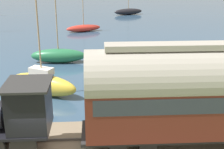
% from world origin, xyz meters
% --- Properties ---
extents(harbor_water, '(80.00, 80.00, 0.01)m').
position_xyz_m(harbor_water, '(43.37, 0.00, 0.00)').
color(harbor_water, '#2D4760').
rests_on(harbor_water, ground).
extents(steam_locomotive, '(2.12, 5.30, 3.57)m').
position_xyz_m(steam_locomotive, '(0.42, 1.78, 2.28)').
color(steam_locomotive, black).
rests_on(steam_locomotive, rail_embankment).
extents(passenger_coach, '(2.47, 10.26, 4.67)m').
position_xyz_m(passenger_coach, '(0.42, -6.66, 3.09)').
color(passenger_coach, black).
rests_on(passenger_coach, rail_embankment).
extents(sailboat_black, '(2.80, 5.35, 7.23)m').
position_xyz_m(sailboat_black, '(43.53, -8.27, 0.58)').
color(sailboat_black, black).
rests_on(sailboat_black, harbor_water).
extents(sailboat_yellow, '(3.46, 5.14, 9.13)m').
position_xyz_m(sailboat_yellow, '(7.89, 1.34, 0.81)').
color(sailboat_yellow, gold).
rests_on(sailboat_yellow, harbor_water).
extents(sailboat_green, '(1.61, 4.90, 7.85)m').
position_xyz_m(sailboat_green, '(15.21, 1.04, 0.66)').
color(sailboat_green, '#236B42').
rests_on(sailboat_green, harbor_water).
extents(sailboat_red, '(2.69, 4.74, 5.46)m').
position_xyz_m(sailboat_red, '(28.96, -0.81, 0.48)').
color(sailboat_red, '#B72D23').
rests_on(sailboat_red, harbor_water).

